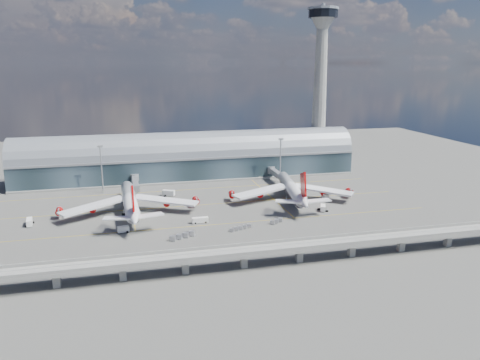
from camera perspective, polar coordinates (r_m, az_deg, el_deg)
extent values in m
plane|color=#474744|center=(212.16, -3.22, -4.54)|extent=(500.00, 500.00, 0.00)
cube|color=gold|center=(202.87, -2.69, -5.42)|extent=(200.00, 0.25, 0.01)
cube|color=gold|center=(230.91, -4.14, -3.00)|extent=(200.00, 0.25, 0.01)
cube|color=gold|center=(259.39, -5.27, -1.10)|extent=(200.00, 0.25, 0.01)
cube|color=gold|center=(237.57, -12.91, -2.83)|extent=(0.25, 80.00, 0.01)
cube|color=gold|center=(248.11, 3.45, -1.77)|extent=(0.25, 80.00, 0.01)
cube|color=#1F2D34|center=(284.69, -6.16, 1.69)|extent=(200.00, 28.00, 14.00)
cylinder|color=gray|center=(283.28, -6.20, 3.07)|extent=(200.00, 28.00, 28.00)
cube|color=gray|center=(269.67, -5.79, 2.53)|extent=(200.00, 1.00, 1.20)
cube|color=gray|center=(286.12, -6.13, 0.44)|extent=(200.00, 30.00, 1.20)
cube|color=gray|center=(312.47, 9.36, 2.13)|extent=(18.00, 18.00, 8.00)
cone|color=gray|center=(306.77, 9.67, 9.64)|extent=(10.00, 10.00, 90.00)
cone|color=gray|center=(306.91, 10.04, 18.42)|extent=(16.00, 16.00, 8.00)
cylinder|color=black|center=(307.35, 10.09, 19.35)|extent=(18.00, 18.00, 5.00)
cylinder|color=gray|center=(307.65, 10.11, 19.90)|extent=(19.00, 19.00, 1.50)
cylinder|color=gray|center=(307.81, 10.12, 20.18)|extent=(2.40, 2.40, 3.00)
cube|color=gray|center=(159.90, 0.47, -8.79)|extent=(220.00, 8.50, 1.20)
cube|color=gray|center=(155.91, 0.84, -8.97)|extent=(220.00, 0.40, 1.20)
cube|color=gray|center=(163.07, 0.12, -7.90)|extent=(220.00, 0.40, 1.20)
cube|color=gray|center=(158.31, 0.61, -8.78)|extent=(220.00, 0.12, 0.12)
cube|color=gray|center=(161.00, 0.34, -8.37)|extent=(220.00, 0.12, 0.12)
cube|color=gray|center=(158.63, -21.47, -11.21)|extent=(2.20, 2.20, 5.00)
cube|color=gray|center=(156.93, -14.10, -10.90)|extent=(2.20, 2.20, 5.00)
cube|color=gray|center=(157.76, -6.70, -10.41)|extent=(2.20, 2.20, 5.00)
cube|color=gray|center=(161.09, 0.47, -9.77)|extent=(2.20, 2.20, 5.00)
cube|color=gray|center=(166.77, 7.23, -9.03)|extent=(2.20, 2.20, 5.00)
cube|color=gray|center=(174.57, 13.43, -8.24)|extent=(2.20, 2.20, 5.00)
cube|color=gray|center=(184.22, 19.03, -7.44)|extent=(2.20, 2.20, 5.00)
cube|color=gray|center=(195.45, 24.01, -6.67)|extent=(2.20, 2.20, 5.00)
cylinder|color=gray|center=(259.04, -16.51, 1.19)|extent=(0.70, 0.70, 25.00)
cube|color=gray|center=(256.64, -16.70, 3.96)|extent=(3.00, 0.40, 1.00)
cylinder|color=gray|center=(272.78, 4.95, 2.36)|extent=(0.70, 0.70, 25.00)
cube|color=gray|center=(270.50, 5.01, 4.99)|extent=(3.00, 0.40, 1.00)
cylinder|color=white|center=(222.28, -13.29, -2.43)|extent=(8.22, 51.08, 6.14)
cone|color=white|center=(249.59, -13.66, -0.65)|extent=(6.45, 7.92, 6.14)
cone|color=white|center=(193.20, -12.78, -4.67)|extent=(6.61, 11.75, 6.14)
cube|color=#B10707|center=(193.71, -12.96, -2.28)|extent=(1.14, 11.49, 12.70)
cube|color=white|center=(220.60, -17.41, -3.04)|extent=(30.57, 22.25, 2.48)
cube|color=white|center=(221.88, -9.11, -2.46)|extent=(31.20, 20.30, 2.48)
cylinder|color=#B10707|center=(222.95, -17.53, -3.33)|extent=(3.26, 4.92, 3.07)
cylinder|color=#B10707|center=(223.90, -21.18, -3.57)|extent=(3.26, 4.92, 3.07)
cylinder|color=#B10707|center=(224.27, -9.00, -2.74)|extent=(3.26, 4.92, 3.07)
cylinder|color=#B10707|center=(226.34, -5.42, -2.47)|extent=(3.26, 4.92, 3.07)
cylinder|color=gray|center=(240.75, -13.47, -2.29)|extent=(0.48, 0.48, 2.88)
cylinder|color=gray|center=(219.82, -13.96, -3.88)|extent=(0.58, 0.58, 2.88)
cylinder|color=gray|center=(220.06, -12.37, -3.77)|extent=(0.58, 0.58, 2.88)
cylinder|color=black|center=(220.09, -13.95, -4.11)|extent=(2.17, 1.52, 1.44)
cylinder|color=black|center=(220.34, -12.35, -4.00)|extent=(2.17, 1.52, 1.44)
cylinder|color=white|center=(239.07, 6.29, -0.97)|extent=(13.28, 49.02, 5.84)
cone|color=white|center=(265.13, 5.16, 0.56)|extent=(7.01, 8.86, 5.84)
cone|color=white|center=(211.23, 7.83, -2.82)|extent=(7.63, 12.84, 5.84)
cube|color=#B10707|center=(212.00, 7.72, -0.60)|extent=(2.55, 12.01, 13.34)
cube|color=white|center=(234.83, 2.60, -1.38)|extent=(31.34, 17.56, 2.49)
cube|color=white|center=(240.93, 10.06, -1.19)|extent=(29.13, 24.67, 2.49)
cylinder|color=black|center=(239.49, 6.28, -1.34)|extent=(11.65, 43.95, 4.96)
cylinder|color=#B10707|center=(237.16, 2.40, -1.68)|extent=(3.96, 5.47, 3.22)
cylinder|color=#B10707|center=(235.82, -0.99, -1.76)|extent=(3.96, 5.47, 3.22)
cylinder|color=#B10707|center=(243.43, 10.06, -1.47)|extent=(3.96, 5.47, 3.22)
cylinder|color=#B10707|center=(247.39, 13.20, -1.38)|extent=(3.96, 5.47, 3.22)
cylinder|color=gray|center=(256.49, 5.53, -0.94)|extent=(0.50, 0.50, 3.02)
cylinder|color=gray|center=(235.85, 5.68, -2.28)|extent=(0.60, 0.60, 3.02)
cylinder|color=gray|center=(237.11, 7.22, -2.24)|extent=(0.60, 0.60, 3.02)
cylinder|color=black|center=(236.12, 5.68, -2.50)|extent=(2.42, 1.83, 1.51)
cylinder|color=black|center=(237.37, 7.21, -2.46)|extent=(2.42, 1.83, 1.51)
cube|color=gray|center=(257.45, -12.63, -0.31)|extent=(3.00, 24.00, 3.00)
cube|color=gray|center=(245.83, -12.56, -0.99)|extent=(3.60, 3.60, 3.40)
cylinder|color=gray|center=(269.11, -12.70, 0.30)|extent=(4.40, 4.40, 4.00)
cylinder|color=gray|center=(246.74, -12.51, -1.77)|extent=(0.50, 0.50, 3.40)
cylinder|color=black|center=(247.10, -12.50, -2.07)|extent=(1.40, 0.80, 0.80)
cube|color=gray|center=(268.91, 4.72, 0.60)|extent=(3.00, 28.00, 3.00)
cube|color=gray|center=(256.07, 5.71, -0.11)|extent=(3.60, 3.60, 3.40)
cylinder|color=gray|center=(281.86, 3.82, 1.24)|extent=(4.40, 4.40, 4.00)
cylinder|color=gray|center=(256.94, 5.69, -0.87)|extent=(0.50, 0.50, 3.40)
cylinder|color=black|center=(257.29, 5.68, -1.16)|extent=(1.40, 0.80, 0.80)
cube|color=silver|center=(220.37, -24.29, -4.67)|extent=(3.15, 7.03, 2.52)
cylinder|color=black|center=(222.66, -24.09, -4.76)|extent=(2.52, 1.20, 0.87)
cylinder|color=black|center=(218.76, -24.43, -5.13)|extent=(2.52, 1.20, 0.87)
cube|color=silver|center=(198.61, -14.04, -5.83)|extent=(4.90, 3.00, 2.37)
cylinder|color=black|center=(198.66, -13.61, -6.12)|extent=(1.28, 2.40, 0.82)
cylinder|color=black|center=(199.28, -14.43, -6.11)|extent=(1.28, 2.40, 0.82)
cube|color=silver|center=(204.54, -4.88, -4.87)|extent=(7.08, 2.14, 2.29)
cylinder|color=black|center=(205.17, -4.25, -5.10)|extent=(0.83, 2.21, 0.79)
cylinder|color=black|center=(204.59, -5.50, -5.18)|extent=(0.83, 2.21, 0.79)
cube|color=silver|center=(223.54, 10.08, -3.35)|extent=(4.27, 6.13, 2.48)
cylinder|color=black|center=(225.05, 9.73, -3.51)|extent=(2.53, 1.73, 0.86)
cylinder|color=black|center=(222.69, 10.41, -3.73)|extent=(2.53, 1.73, 0.86)
cube|color=silver|center=(241.54, 10.33, -2.02)|extent=(2.64, 5.28, 2.69)
cylinder|color=black|center=(243.28, 10.14, -2.18)|extent=(2.63, 1.06, 0.93)
cylinder|color=black|center=(240.46, 10.49, -2.39)|extent=(2.63, 1.06, 0.93)
cube|color=silver|center=(247.22, -8.71, -1.56)|extent=(6.86, 5.08, 2.79)
cylinder|color=black|center=(248.58, -8.30, -1.75)|extent=(2.06, 2.83, 0.97)
cylinder|color=black|center=(246.52, -9.11, -1.92)|extent=(2.06, 2.83, 0.97)
cube|color=gray|center=(186.26, -8.20, -7.28)|extent=(3.20, 2.75, 0.34)
cube|color=#A3A3A7|center=(185.93, -8.21, -7.02)|extent=(2.75, 2.47, 1.69)
cube|color=gray|center=(187.62, -7.42, -7.09)|extent=(3.20, 2.75, 0.34)
cube|color=#A3A3A7|center=(187.29, -7.43, -6.83)|extent=(2.75, 2.47, 1.69)
cube|color=gray|center=(189.01, -6.66, -6.90)|extent=(3.20, 2.75, 0.34)
cube|color=#A3A3A7|center=(188.69, -6.67, -6.65)|extent=(2.75, 2.47, 1.69)
cube|color=gray|center=(190.44, -5.91, -6.72)|extent=(3.20, 2.75, 0.34)
cube|color=#A3A3A7|center=(190.12, -5.91, -6.46)|extent=(2.75, 2.47, 1.69)
cube|color=gray|center=(194.00, -1.01, -6.26)|extent=(2.40, 2.02, 0.26)
cube|color=#A3A3A7|center=(193.77, -1.01, -6.08)|extent=(2.06, 1.82, 1.28)
cube|color=gray|center=(195.19, -0.47, -6.13)|extent=(2.40, 2.02, 0.26)
cube|color=#A3A3A7|center=(194.96, -0.47, -5.95)|extent=(2.06, 1.82, 1.28)
cube|color=gray|center=(196.39, 0.06, -6.00)|extent=(2.40, 2.02, 0.26)
cube|color=#A3A3A7|center=(196.16, 0.06, -5.82)|extent=(2.06, 1.82, 1.28)
cube|color=gray|center=(197.62, 0.58, -5.88)|extent=(2.40, 2.02, 0.26)
cube|color=#A3A3A7|center=(197.39, 0.58, -5.69)|extent=(2.06, 1.82, 1.28)
cube|color=gray|center=(198.86, 1.10, -5.75)|extent=(2.40, 2.02, 0.26)
cube|color=#A3A3A7|center=(198.63, 1.10, -5.56)|extent=(2.06, 1.82, 1.28)
cube|color=gray|center=(203.21, 3.96, -5.33)|extent=(2.72, 2.39, 0.29)
cube|color=#A3A3A7|center=(202.96, 3.96, -5.13)|extent=(2.34, 2.13, 1.43)
cube|color=gray|center=(204.86, 4.45, -5.18)|extent=(2.72, 2.39, 0.29)
cube|color=#A3A3A7|center=(204.61, 4.45, -4.98)|extent=(2.34, 2.13, 1.43)
cube|color=gray|center=(206.53, 4.94, -5.03)|extent=(2.72, 2.39, 0.29)
cube|color=#A3A3A7|center=(206.29, 4.94, -4.83)|extent=(2.34, 2.13, 1.43)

